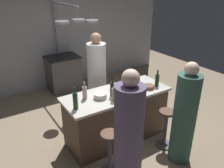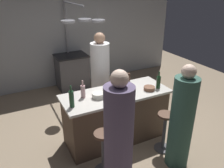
# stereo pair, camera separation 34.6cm
# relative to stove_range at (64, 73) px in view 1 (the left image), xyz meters

# --- Properties ---
(ground_plane) EXTENTS (9.00, 9.00, 0.00)m
(ground_plane) POSITION_rel_stove_range_xyz_m (0.00, -2.45, -0.45)
(ground_plane) COLOR gray
(back_wall) EXTENTS (6.40, 0.16, 2.60)m
(back_wall) POSITION_rel_stove_range_xyz_m (0.00, 0.40, 0.85)
(back_wall) COLOR #9EA3A8
(back_wall) RESTS_ON ground_plane
(kitchen_island) EXTENTS (1.80, 0.72, 0.90)m
(kitchen_island) POSITION_rel_stove_range_xyz_m (0.00, -2.45, 0.01)
(kitchen_island) COLOR brown
(kitchen_island) RESTS_ON ground_plane
(stove_range) EXTENTS (0.80, 0.64, 0.89)m
(stove_range) POSITION_rel_stove_range_xyz_m (0.00, 0.00, 0.00)
(stove_range) COLOR #47474C
(stove_range) RESTS_ON ground_plane
(chef) EXTENTS (0.37, 0.37, 1.73)m
(chef) POSITION_rel_stove_range_xyz_m (0.10, -1.60, 0.36)
(chef) COLOR white
(chef) RESTS_ON ground_plane
(bar_stool_left) EXTENTS (0.28, 0.28, 0.68)m
(bar_stool_left) POSITION_rel_stove_range_xyz_m (-0.53, -3.07, -0.07)
(bar_stool_left) COLOR #4C4C51
(bar_stool_left) RESTS_ON ground_plane
(guest_left) EXTENTS (0.36, 0.36, 1.71)m
(guest_left) POSITION_rel_stove_range_xyz_m (-0.48, -3.43, 0.35)
(guest_left) COLOR #594C6B
(guest_left) RESTS_ON ground_plane
(bar_stool_right) EXTENTS (0.28, 0.28, 0.68)m
(bar_stool_right) POSITION_rel_stove_range_xyz_m (0.56, -3.07, -0.07)
(bar_stool_right) COLOR #4C4C51
(bar_stool_right) RESTS_ON ground_plane
(guest_right) EXTENTS (0.34, 0.34, 1.60)m
(guest_right) POSITION_rel_stove_range_xyz_m (0.54, -3.42, 0.30)
(guest_right) COLOR #33594C
(guest_right) RESTS_ON ground_plane
(overhead_pot_rack) EXTENTS (0.93, 1.41, 2.17)m
(overhead_pot_rack) POSITION_rel_stove_range_xyz_m (0.02, -0.61, 1.25)
(overhead_pot_rack) COLOR gray
(overhead_pot_rack) RESTS_ON ground_plane
(pepper_mill) EXTENTS (0.05, 0.05, 0.21)m
(pepper_mill) POSITION_rel_stove_range_xyz_m (0.36, -2.24, 0.56)
(pepper_mill) COLOR #382319
(pepper_mill) RESTS_ON kitchen_island
(wine_bottle_red) EXTENTS (0.07, 0.07, 0.30)m
(wine_bottle_red) POSITION_rel_stove_range_xyz_m (0.73, -2.61, 0.57)
(wine_bottle_red) COLOR #143319
(wine_bottle_red) RESTS_ON kitchen_island
(wine_bottle_white) EXTENTS (0.07, 0.07, 0.29)m
(wine_bottle_white) POSITION_rel_stove_range_xyz_m (-0.19, -2.64, 0.56)
(wine_bottle_white) COLOR gray
(wine_bottle_white) RESTS_ON kitchen_island
(wine_bottle_green) EXTENTS (0.07, 0.07, 0.33)m
(wine_bottle_green) POSITION_rel_stove_range_xyz_m (-0.79, -2.56, 0.59)
(wine_bottle_green) COLOR #193D23
(wine_bottle_green) RESTS_ON kitchen_island
(wine_bottle_dark) EXTENTS (0.07, 0.07, 0.30)m
(wine_bottle_dark) POSITION_rel_stove_range_xyz_m (-0.13, -2.52, 0.57)
(wine_bottle_dark) COLOR black
(wine_bottle_dark) RESTS_ON kitchen_island
(wine_bottle_rose) EXTENTS (0.07, 0.07, 0.29)m
(wine_bottle_rose) POSITION_rel_stove_range_xyz_m (-0.54, -2.36, 0.56)
(wine_bottle_rose) COLOR #B78C8E
(wine_bottle_rose) RESTS_ON kitchen_island
(wine_glass_near_left_guest) EXTENTS (0.07, 0.07, 0.15)m
(wine_glass_near_left_guest) POSITION_rel_stove_range_xyz_m (0.07, -2.45, 0.56)
(wine_glass_near_left_guest) COLOR silver
(wine_glass_near_left_guest) RESTS_ON kitchen_island
(wine_glass_near_right_guest) EXTENTS (0.07, 0.07, 0.15)m
(wine_glass_near_right_guest) POSITION_rel_stove_range_xyz_m (0.00, -2.28, 0.56)
(wine_glass_near_right_guest) COLOR silver
(wine_glass_near_right_guest) RESTS_ON kitchen_island
(mixing_bowl_ceramic) EXTENTS (0.20, 0.20, 0.08)m
(mixing_bowl_ceramic) POSITION_rel_stove_range_xyz_m (-0.33, -2.47, 0.49)
(mixing_bowl_ceramic) COLOR silver
(mixing_bowl_ceramic) RESTS_ON kitchen_island
(mixing_bowl_wooden) EXTENTS (0.19, 0.19, 0.06)m
(mixing_bowl_wooden) POSITION_rel_stove_range_xyz_m (0.55, -2.61, 0.48)
(mixing_bowl_wooden) COLOR brown
(mixing_bowl_wooden) RESTS_ON kitchen_island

